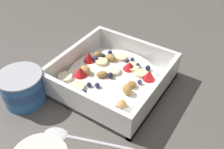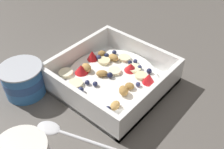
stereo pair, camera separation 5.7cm
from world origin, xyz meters
name	(u,v)px [view 2 (the right image)]	position (x,y,z in m)	size (l,w,h in m)	color
ground_plane	(112,87)	(0.00, 0.00, 0.00)	(2.40, 2.40, 0.00)	#56514C
fruit_bowl	(112,78)	(0.01, 0.01, 0.02)	(0.23, 0.23, 0.06)	white
spoon	(60,131)	(-0.16, -0.01, 0.00)	(0.08, 0.17, 0.01)	silver
yogurt_cup	(23,80)	(-0.14, 0.13, 0.04)	(0.09, 0.09, 0.07)	#3370B7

